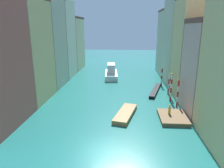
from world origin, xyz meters
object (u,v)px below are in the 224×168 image
at_px(person_on_dock, 169,110).
at_px(mooring_pole_4, 162,77).
at_px(mooring_pole_1, 171,87).
at_px(motorboat_0, 125,114).
at_px(mooring_pole_3, 169,83).
at_px(gondola_black, 155,90).
at_px(vaporetto_white, 111,73).
at_px(mooring_pole_0, 178,93).
at_px(mooring_pole_2, 170,86).
at_px(waterfront_dock, 173,117).

relative_size(person_on_dock, mooring_pole_4, 0.34).
distance_m(mooring_pole_1, motorboat_0, 10.72).
bearing_deg(mooring_pole_3, gondola_black, 152.89).
bearing_deg(vaporetto_white, mooring_pole_3, -46.74).
bearing_deg(mooring_pole_0, mooring_pole_2, 91.60).
height_order(mooring_pole_1, gondola_black, mooring_pole_1).
height_order(person_on_dock, vaporetto_white, vaporetto_white).
relative_size(waterfront_dock, mooring_pole_4, 1.27).
relative_size(mooring_pole_0, motorboat_0, 0.65).
height_order(gondola_black, motorboat_0, motorboat_0).
bearing_deg(mooring_pole_3, vaporetto_white, 133.26).
relative_size(mooring_pole_2, vaporetto_white, 0.42).
relative_size(mooring_pole_1, mooring_pole_4, 1.23).
bearing_deg(motorboat_0, vaporetto_white, 99.22).
relative_size(mooring_pole_0, mooring_pole_3, 1.12).
distance_m(mooring_pole_4, vaporetto_white, 13.84).
bearing_deg(waterfront_dock, motorboat_0, 174.29).
height_order(vaporetto_white, gondola_black, vaporetto_white).
xyz_separation_m(vaporetto_white, gondola_black, (9.85, -11.76, -1.05)).
distance_m(mooring_pole_0, gondola_black, 8.87).
bearing_deg(gondola_black, mooring_pole_1, -69.96).
bearing_deg(mooring_pole_0, mooring_pole_4, 92.29).
distance_m(waterfront_dock, mooring_pole_3, 11.93).
xyz_separation_m(mooring_pole_1, gondola_black, (-1.95, 5.33, -2.33)).
bearing_deg(mooring_pole_3, person_on_dock, -99.85).
distance_m(waterfront_dock, mooring_pole_2, 10.06).
xyz_separation_m(person_on_dock, mooring_pole_2, (1.87, 9.18, 0.92)).
bearing_deg(vaporetto_white, mooring_pole_1, -55.38).
bearing_deg(waterfront_dock, mooring_pole_1, 81.42).
height_order(waterfront_dock, mooring_pole_1, mooring_pole_1).
xyz_separation_m(mooring_pole_2, mooring_pole_4, (-0.37, 7.61, 0.04)).
height_order(mooring_pole_2, gondola_black, mooring_pole_2).
height_order(mooring_pole_1, motorboat_0, mooring_pole_1).
xyz_separation_m(person_on_dock, motorboat_0, (-6.38, 0.08, -0.86)).
relative_size(vaporetto_white, motorboat_0, 1.31).
distance_m(waterfront_dock, motorboat_0, 6.81).
relative_size(waterfront_dock, mooring_pole_1, 1.03).
bearing_deg(waterfront_dock, vaporetto_white, 113.41).
relative_size(mooring_pole_0, mooring_pole_1, 0.94).
height_order(mooring_pole_2, motorboat_0, mooring_pole_2).
distance_m(mooring_pole_1, gondola_black, 6.14).
relative_size(mooring_pole_4, gondola_black, 0.44).
bearing_deg(person_on_dock, gondola_black, 91.92).
bearing_deg(mooring_pole_2, mooring_pole_0, -88.40).
bearing_deg(person_on_dock, mooring_pole_2, 78.47).
distance_m(mooring_pole_4, gondola_black, 5.25).
xyz_separation_m(mooring_pole_0, motorboat_0, (-8.40, -3.94, -2.12)).
bearing_deg(mooring_pole_3, mooring_pole_0, -89.24).
bearing_deg(vaporetto_white, person_on_dock, -66.87).
relative_size(mooring_pole_1, mooring_pole_3, 1.20).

